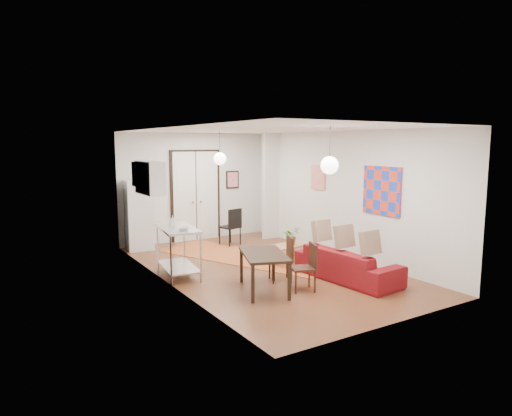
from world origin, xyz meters
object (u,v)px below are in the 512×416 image
coffee_table (287,247)px  sofa (347,264)px  dining_chair_near (278,255)px  dining_table (264,257)px  kitchen_counter (178,244)px  black_side_chair (228,223)px  fridge (139,215)px  dining_chair_far (300,263)px

coffee_table → sofa: bearing=-82.2°
sofa → dining_chair_near: bearing=53.0°
sofa → dining_chair_near: (-1.14, 0.71, 0.18)m
coffee_table → dining_table: 2.07m
kitchen_counter → black_side_chair: kitchen_counter is taller
kitchen_counter → black_side_chair: bearing=50.5°
dining_chair_near → sofa: bearing=78.5°
black_side_chair → sofa: bearing=82.9°
fridge → dining_table: size_ratio=1.22×
kitchen_counter → dining_chair_near: 1.99m
kitchen_counter → black_side_chair: (2.21, 2.03, -0.08)m
dining_chair_far → dining_table: bearing=-93.4°
coffee_table → dining_table: (-1.51, -1.39, 0.27)m
fridge → black_side_chair: bearing=-11.2°
sofa → dining_chair_near: dining_chair_near is taller
dining_chair_near → black_side_chair: size_ratio=0.89×
kitchen_counter → dining_chair_near: (1.54, -1.25, -0.15)m
fridge → dining_chair_far: size_ratio=2.02×
kitchen_counter → fridge: bearing=96.6°
dining_chair_far → dining_chair_near: bearing=-159.4°
dining_table → dining_chair_far: (0.60, -0.27, -0.12)m
coffee_table → black_side_chair: black_side_chair is taller
kitchen_counter → black_side_chair: size_ratio=1.41×
coffee_table → dining_chair_far: (-0.91, -1.65, 0.15)m
dining_chair_far → coffee_table: bearing=171.8°
coffee_table → fridge: fridge is taller
sofa → kitchen_counter: (-2.68, 1.96, 0.33)m
coffee_table → dining_chair_near: (-0.91, -0.95, 0.15)m
fridge → coffee_table: bearing=-45.6°
sofa → coffee_table: sofa is taller
dining_chair_far → black_side_chair: size_ratio=0.89×
sofa → black_side_chair: 4.03m
black_side_chair → dining_chair_far: bearing=66.6°
fridge → dining_chair_near: bearing=-63.8°
sofa → dining_table: bearing=75.9°
fridge → dining_chair_far: fridge is taller
fridge → dining_table: (0.88, -4.36, -0.25)m
coffee_table → fridge: bearing=128.7°
fridge → black_side_chair: size_ratio=1.79×
fridge → black_side_chair: fridge is taller
sofa → dining_table: 1.78m
black_side_chair → coffee_table: bearing=82.0°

